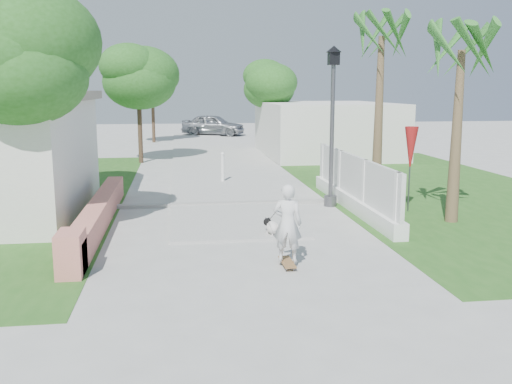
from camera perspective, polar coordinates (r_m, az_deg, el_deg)
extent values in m
plane|color=#B7B7B2|center=(10.56, -0.02, -7.87)|extent=(90.00, 90.00, 0.00)
cube|color=#B7B7B2|center=(30.15, -5.25, 4.05)|extent=(3.20, 36.00, 0.06)
cube|color=#999993|center=(16.32, -2.91, -1.17)|extent=(6.50, 0.25, 0.10)
cube|color=#285A1C|center=(20.07, 16.89, 0.43)|extent=(8.00, 20.00, 0.01)
cube|color=#E58975|center=(14.39, -15.41, -2.08)|extent=(0.45, 8.00, 0.60)
cube|color=#E58975|center=(10.72, -18.03, -5.88)|extent=(0.45, 0.80, 0.80)
cube|color=white|center=(15.99, 9.64, -1.00)|extent=(0.35, 7.00, 0.40)
cube|color=white|center=(15.86, 9.72, 1.66)|extent=(0.10, 7.00, 1.10)
cube|color=white|center=(12.93, 13.96, -1.35)|extent=(0.14, 0.14, 1.50)
cube|color=white|center=(14.95, 10.85, 0.33)|extent=(0.14, 0.14, 1.50)
cube|color=white|center=(17.02, 8.49, 1.60)|extent=(0.14, 0.14, 1.50)
cube|color=white|center=(18.93, 6.80, 2.51)|extent=(0.14, 0.14, 1.50)
cube|color=silver|center=(28.97, 6.91, 6.29)|extent=(6.00, 8.00, 2.60)
cylinder|color=#59595E|center=(16.33, 7.44, -0.88)|extent=(0.36, 0.36, 0.30)
cylinder|color=#59595E|center=(16.07, 7.59, 5.60)|extent=(0.12, 0.12, 4.00)
cube|color=black|center=(16.04, 7.77, 13.10)|extent=(0.28, 0.28, 0.35)
cone|color=black|center=(16.06, 7.80, 13.99)|extent=(0.44, 0.44, 0.18)
cylinder|color=white|center=(20.20, -3.35, 2.34)|extent=(0.12, 0.12, 1.00)
sphere|color=white|center=(20.13, -3.37, 3.81)|extent=(0.14, 0.14, 0.14)
cylinder|color=#59595E|center=(15.87, 15.10, 1.64)|extent=(0.04, 0.04, 2.00)
cone|color=red|center=(15.79, 15.22, 4.15)|extent=(0.36, 0.36, 1.20)
cylinder|color=#4C3826|center=(13.38, -21.40, 3.72)|extent=(0.20, 0.20, 3.85)
ellipsoid|color=#225819|center=(13.31, -21.87, 10.79)|extent=(3.60, 3.60, 2.70)
ellipsoid|color=#225819|center=(13.09, -21.32, 12.38)|extent=(3.06, 3.06, 2.30)
ellipsoid|color=#225819|center=(13.59, -22.71, 13.67)|extent=(2.70, 2.70, 2.02)
cylinder|color=#4C3826|center=(18.96, -20.52, 4.99)|extent=(0.20, 0.20, 3.50)
ellipsoid|color=#225819|center=(18.90, -20.81, 9.52)|extent=(3.20, 3.20, 2.40)
ellipsoid|color=#225819|center=(18.66, -20.40, 10.62)|extent=(2.72, 2.72, 2.05)
ellipsoid|color=#225819|center=(19.15, -21.40, 11.58)|extent=(2.40, 2.40, 1.79)
cylinder|color=#4C3826|center=(26.03, -11.56, 7.09)|extent=(0.20, 0.20, 3.85)
ellipsoid|color=#225819|center=(25.99, -11.69, 10.72)|extent=(3.40, 3.40, 2.55)
ellipsoid|color=#225819|center=(25.79, -11.29, 11.52)|extent=(2.89, 2.89, 2.18)
ellipsoid|color=#225819|center=(26.22, -12.16, 12.23)|extent=(2.55, 2.55, 1.90)
cylinder|color=#4C3826|center=(30.33, 0.80, 7.39)|extent=(0.20, 0.20, 3.50)
ellipsoid|color=#225819|center=(30.29, 0.80, 10.23)|extent=(3.00, 3.00, 2.25)
ellipsoid|color=#225819|center=(30.12, 1.25, 10.89)|extent=(2.55, 2.55, 1.92)
ellipsoid|color=#225819|center=(30.46, 0.37, 11.55)|extent=(2.25, 2.25, 1.68)
cylinder|color=#4C3826|center=(35.99, -10.26, 7.97)|extent=(0.20, 0.20, 3.85)
ellipsoid|color=#225819|center=(35.97, -10.35, 10.60)|extent=(3.20, 3.20, 2.40)
ellipsoid|color=#225819|center=(35.77, -10.05, 11.17)|extent=(2.72, 2.72, 2.05)
ellipsoid|color=#225819|center=(36.19, -10.69, 11.69)|extent=(2.40, 2.40, 1.79)
cone|color=brown|center=(17.51, 12.16, 7.15)|extent=(0.32, 0.32, 4.80)
cone|color=brown|center=(14.83, 19.39, 5.11)|extent=(0.32, 0.32, 4.20)
cube|color=olive|center=(10.81, 3.13, -7.00)|extent=(0.45, 0.80, 0.02)
imported|color=silver|center=(10.61, 3.17, -3.13)|extent=(0.62, 0.50, 1.48)
cylinder|color=gray|center=(10.55, 3.05, -7.73)|extent=(0.02, 0.06, 0.06)
cylinder|color=gray|center=(10.58, 3.79, -7.70)|extent=(0.02, 0.06, 0.06)
cylinder|color=gray|center=(11.07, 2.50, -6.86)|extent=(0.02, 0.06, 0.06)
cylinder|color=gray|center=(11.09, 3.21, -6.83)|extent=(0.02, 0.06, 0.06)
ellipsoid|color=white|center=(12.87, 1.65, -3.56)|extent=(0.42, 0.51, 0.28)
sphere|color=black|center=(13.02, 1.14, -3.01)|extent=(0.18, 0.18, 0.18)
sphere|color=white|center=(13.10, 0.94, -3.02)|extent=(0.08, 0.08, 0.08)
cone|color=black|center=(12.98, 0.99, -2.67)|extent=(0.05, 0.05, 0.06)
cone|color=black|center=(13.03, 1.30, -2.62)|extent=(0.05, 0.05, 0.06)
cylinder|color=white|center=(12.96, 1.15, -4.13)|extent=(0.04, 0.04, 0.13)
cylinder|color=white|center=(13.03, 1.62, -4.06)|extent=(0.04, 0.04, 0.13)
cylinder|color=white|center=(12.79, 1.66, -4.33)|extent=(0.04, 0.04, 0.13)
cylinder|color=white|center=(12.85, 2.14, -4.26)|extent=(0.04, 0.04, 0.13)
cylinder|color=white|center=(12.68, 2.17, -3.43)|extent=(0.07, 0.11, 0.11)
imported|color=#A6A8AE|center=(40.78, -4.29, 6.71)|extent=(4.76, 3.18, 1.51)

